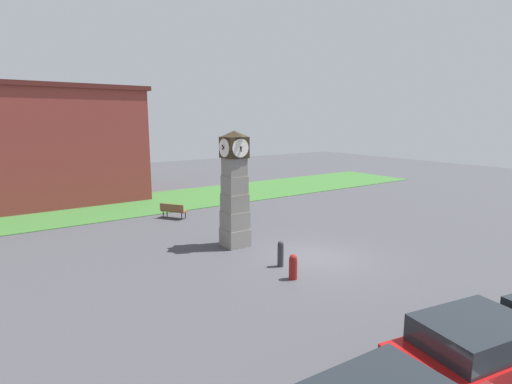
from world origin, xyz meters
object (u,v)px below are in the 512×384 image
bollard_near_tower (293,267)px  car_near_tower (480,351)px  clock_tower (235,191)px  bench (173,210)px  bollard_mid_row (281,253)px

bollard_near_tower → car_near_tower: 6.92m
clock_tower → bench: 6.81m
car_near_tower → bench: size_ratio=2.80×
car_near_tower → bollard_mid_row: bearing=83.8°
bollard_mid_row → bench: bearing=92.2°
clock_tower → bench: clock_tower is taller
bollard_mid_row → bollard_near_tower: bearing=-108.3°
bollard_near_tower → clock_tower: bearing=85.9°
car_near_tower → bollard_near_tower: bearing=86.2°
bench → clock_tower: bearing=-87.5°
clock_tower → bollard_mid_row: 3.88m
bollard_mid_row → car_near_tower: (-0.89, -8.17, 0.27)m
clock_tower → car_near_tower: size_ratio=1.16×
bench → car_near_tower: bearing=-91.6°
clock_tower → bench: (-0.28, 6.49, -2.05)m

